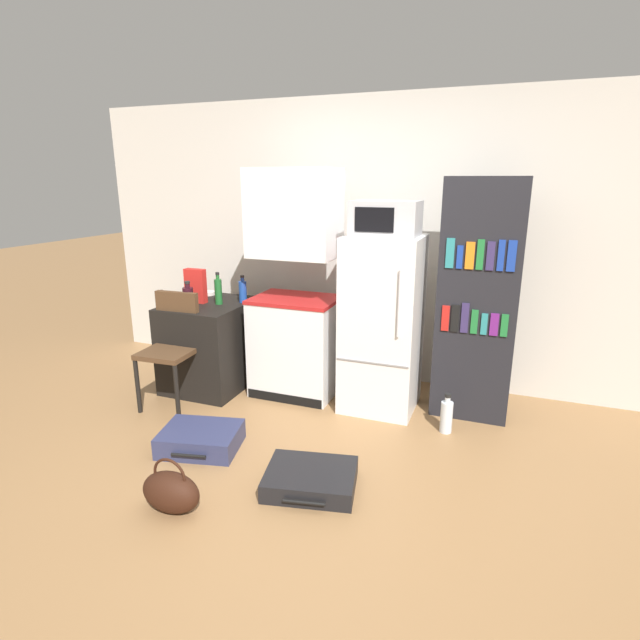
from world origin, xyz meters
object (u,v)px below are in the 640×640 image
(microwave, at_px, (386,218))
(water_bottle_front, at_px, (446,416))
(handbag, at_px, (171,491))
(kitchen_hutch, at_px, (295,293))
(bottle_blue_soda, at_px, (243,291))
(suitcase_small_flat, at_px, (311,479))
(bookshelf, at_px, (477,302))
(bottle_ketchup_red, at_px, (162,300))
(cereal_box, at_px, (196,286))
(chair, at_px, (173,339))
(suitcase_large_flat, at_px, (201,439))
(refrigerator, at_px, (382,324))
(bowl, at_px, (208,293))
(bottle_wine_dark, at_px, (188,298))
(bottle_green_tall, at_px, (218,291))
(side_table, at_px, (211,344))

(microwave, xyz_separation_m, water_bottle_front, (0.58, -0.27, -1.42))
(handbag, bearing_deg, kitchen_hutch, 89.96)
(bottle_blue_soda, bearing_deg, suitcase_small_flat, -48.07)
(microwave, xyz_separation_m, bookshelf, (0.71, 0.13, -0.62))
(bottle_ketchup_red, relative_size, suitcase_small_flat, 0.25)
(cereal_box, xyz_separation_m, water_bottle_front, (2.24, -0.14, -0.80))
(chair, bearing_deg, suitcase_large_flat, -46.31)
(kitchen_hutch, distance_m, suitcase_small_flat, 1.69)
(refrigerator, relative_size, suitcase_small_flat, 2.27)
(chair, bearing_deg, handbag, -58.09)
(chair, bearing_deg, bottle_blue_soda, 54.48)
(kitchen_hutch, height_order, suitcase_small_flat, kitchen_hutch)
(bowl, bearing_deg, kitchen_hutch, -8.25)
(bookshelf, distance_m, bottle_blue_soda, 1.98)
(kitchen_hutch, relative_size, bowl, 15.68)
(microwave, height_order, suitcase_large_flat, microwave)
(bookshelf, height_order, bowl, bookshelf)
(bowl, bearing_deg, bottle_wine_dark, -73.09)
(kitchen_hutch, bearing_deg, microwave, -1.50)
(suitcase_large_flat, bearing_deg, bowl, 106.44)
(bottle_ketchup_red, distance_m, bottle_green_tall, 0.48)
(bottle_ketchup_red, bearing_deg, chair, -36.25)
(bottle_ketchup_red, distance_m, chair, 0.37)
(bottle_green_tall, relative_size, chair, 0.30)
(chair, bearing_deg, bowl, 95.13)
(cereal_box, relative_size, chair, 0.32)
(bookshelf, relative_size, suitcase_small_flat, 2.98)
(suitcase_small_flat, bearing_deg, kitchen_hutch, 105.19)
(bottle_blue_soda, bearing_deg, cereal_box, -159.56)
(bookshelf, xyz_separation_m, bottle_wine_dark, (-2.27, -0.52, -0.05))
(bottle_blue_soda, bearing_deg, microwave, -0.61)
(kitchen_hutch, height_order, suitcase_large_flat, kitchen_hutch)
(refrigerator, xyz_separation_m, handbag, (-0.77, -1.78, -0.58))
(bottle_blue_soda, height_order, suitcase_small_flat, bottle_blue_soda)
(refrigerator, height_order, microwave, microwave)
(side_table, height_order, bookshelf, bookshelf)
(handbag, relative_size, water_bottle_front, 1.17)
(refrigerator, xyz_separation_m, bottle_wine_dark, (-1.56, -0.39, 0.17))
(bookshelf, height_order, water_bottle_front, bookshelf)
(side_table, relative_size, chair, 0.85)
(bottle_wine_dark, distance_m, water_bottle_front, 2.27)
(cereal_box, distance_m, suitcase_large_flat, 1.47)
(suitcase_small_flat, xyz_separation_m, water_bottle_front, (0.68, 1.01, 0.07))
(refrigerator, height_order, suitcase_large_flat, refrigerator)
(bowl, bearing_deg, side_table, -56.61)
(bottle_blue_soda, relative_size, bottle_wine_dark, 0.99)
(bottle_ketchup_red, bearing_deg, bottle_wine_dark, 2.35)
(microwave, xyz_separation_m, bowl, (-1.73, 0.16, -0.75))
(chair, relative_size, suitcase_small_flat, 1.51)
(cereal_box, bearing_deg, suitcase_large_flat, -56.67)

